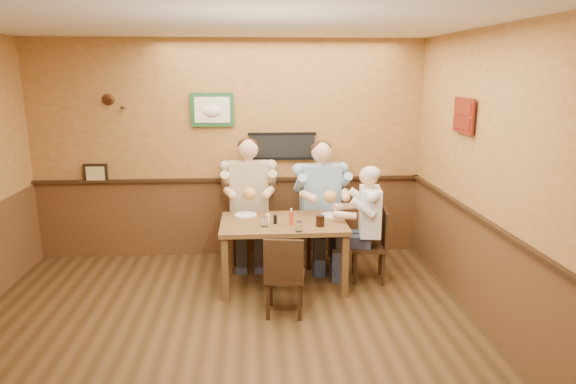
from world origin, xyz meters
name	(u,v)px	position (x,y,z in m)	size (l,w,h in m)	color
room	(233,158)	(0.13, 0.17, 1.69)	(5.02, 5.03, 2.81)	#33210F
dining_table	(283,229)	(0.63, 1.42, 0.66)	(1.40, 0.90, 0.75)	brown
chair_back_left	(249,223)	(0.24, 2.21, 0.50)	(0.46, 0.46, 1.00)	#311F0F
chair_back_right	(320,226)	(1.13, 2.06, 0.49)	(0.45, 0.45, 0.98)	#311F0F
chair_right_end	(369,245)	(1.63, 1.48, 0.43)	(0.39, 0.39, 0.85)	#311F0F
chair_near_side	(285,274)	(0.60, 0.69, 0.42)	(0.39, 0.39, 0.84)	#311F0F
diner_tan_shirt	(249,207)	(0.24, 2.21, 0.71)	(0.66, 0.66, 1.43)	#CDB68D
diner_blue_polo	(320,210)	(1.13, 2.06, 0.70)	(0.65, 0.65, 1.40)	#80A0C0
diner_white_elder	(369,230)	(1.63, 1.48, 0.61)	(0.56, 0.56, 1.22)	silver
water_glass_left	(265,222)	(0.42, 1.24, 0.81)	(0.07, 0.07, 0.11)	white
water_glass_mid	(299,226)	(0.77, 1.04, 0.80)	(0.07, 0.07, 0.11)	silver
cola_tumbler	(320,221)	(1.02, 1.21, 0.81)	(0.09, 0.09, 0.12)	black
hot_sauce_bottle	(291,217)	(0.71, 1.28, 0.83)	(0.04, 0.04, 0.17)	red
salt_shaker	(268,218)	(0.46, 1.39, 0.80)	(0.04, 0.04, 0.10)	white
pepper_shaker	(275,219)	(0.53, 1.33, 0.80)	(0.04, 0.04, 0.10)	black
plate_far_left	(246,215)	(0.21, 1.69, 0.76)	(0.26, 0.26, 0.02)	silver
plate_far_right	(331,215)	(1.20, 1.60, 0.76)	(0.25, 0.25, 0.02)	white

